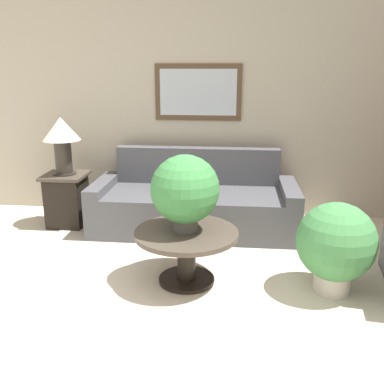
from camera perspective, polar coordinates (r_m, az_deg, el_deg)
ground_plane at (r=2.94m, az=-5.16°, el=-21.75°), size 20.00×20.00×0.00m
wall_back at (r=5.29m, az=0.63°, el=10.98°), size 7.76×0.09×2.60m
couch_main at (r=4.89m, az=0.37°, el=-1.68°), size 2.29×0.93×0.88m
coffee_table at (r=3.69m, az=-0.74°, el=-7.09°), size 0.89×0.89×0.47m
side_table at (r=5.21m, az=-16.32°, el=-0.91°), size 0.48×0.48×0.62m
table_lamp at (r=5.05m, az=-17.00°, el=7.15°), size 0.42×0.42×0.65m
potted_plant_on_table at (r=3.54m, az=-0.93°, el=0.21°), size 0.58×0.58×0.65m
potted_plant_floor at (r=3.69m, az=18.63°, el=-6.60°), size 0.65×0.65×0.77m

